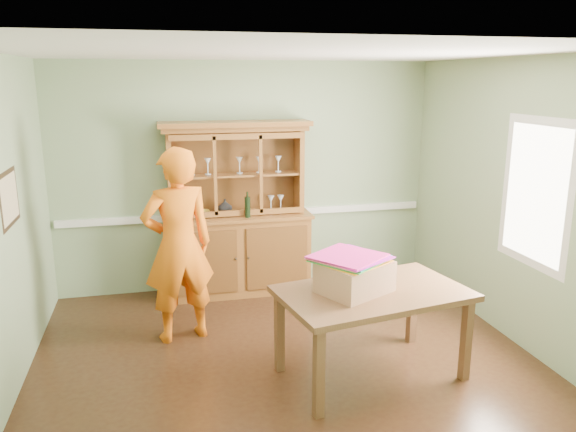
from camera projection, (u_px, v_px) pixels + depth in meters
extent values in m
plane|color=#3F2714|center=(285.00, 358.00, 5.15)|extent=(4.50, 4.50, 0.00)
plane|color=white|center=(285.00, 53.00, 4.50)|extent=(4.50, 4.50, 0.00)
plane|color=gray|center=(247.00, 177.00, 6.72)|extent=(4.50, 0.00, 4.50)
plane|color=gray|center=(1.00, 232.00, 4.32)|extent=(0.00, 4.00, 4.00)
plane|color=gray|center=(515.00, 202.00, 5.34)|extent=(0.00, 4.00, 4.00)
plane|color=gray|center=(372.00, 304.00, 2.94)|extent=(4.50, 0.00, 4.50)
cube|color=white|center=(248.00, 214.00, 6.80)|extent=(4.41, 0.05, 0.08)
cube|color=black|center=(10.00, 198.00, 4.56)|extent=(0.03, 0.60, 0.46)
cube|color=beige|center=(11.00, 198.00, 4.56)|extent=(0.01, 0.52, 0.38)
cube|color=white|center=(535.00, 193.00, 5.01)|extent=(0.03, 0.96, 1.36)
cube|color=white|center=(535.00, 193.00, 5.01)|extent=(0.01, 0.80, 1.20)
cube|color=brown|center=(239.00, 255.00, 6.66)|extent=(1.65, 0.50, 0.92)
cube|color=brown|center=(238.00, 216.00, 6.53)|extent=(1.71, 0.56, 0.04)
cube|color=brown|center=(234.00, 171.00, 6.64)|extent=(1.56, 0.04, 0.96)
cube|color=brown|center=(170.00, 175.00, 6.33)|extent=(0.06, 0.35, 0.96)
cube|color=brown|center=(299.00, 170.00, 6.67)|extent=(0.06, 0.35, 0.96)
cube|color=brown|center=(235.00, 128.00, 6.37)|extent=(1.65, 0.40, 0.06)
cube|color=brown|center=(235.00, 124.00, 6.34)|extent=(1.72, 0.44, 0.06)
cube|color=brown|center=(236.00, 175.00, 6.50)|extent=(1.45, 0.30, 0.02)
imported|color=#B2B2B7|center=(225.00, 206.00, 6.56)|extent=(0.17, 0.17, 0.18)
imported|color=yellow|center=(201.00, 213.00, 6.51)|extent=(0.20, 0.20, 0.05)
cylinder|color=black|center=(248.00, 205.00, 6.37)|extent=(0.06, 0.06, 0.29)
cube|color=brown|center=(373.00, 293.00, 4.70)|extent=(1.69, 1.18, 0.05)
cube|color=brown|center=(319.00, 373.00, 4.18)|extent=(0.08, 0.08, 0.72)
cube|color=brown|center=(279.00, 332.00, 4.86)|extent=(0.08, 0.08, 0.72)
cube|color=brown|center=(466.00, 340.00, 4.72)|extent=(0.08, 0.08, 0.72)
cube|color=brown|center=(412.00, 307.00, 5.40)|extent=(0.08, 0.08, 0.72)
cube|color=#AB7A58|center=(355.00, 277.00, 4.64)|extent=(0.69, 0.64, 0.26)
cube|color=#FFA520|center=(349.00, 260.00, 4.64)|extent=(0.71, 0.71, 0.01)
cube|color=green|center=(349.00, 259.00, 4.64)|extent=(0.71, 0.71, 0.01)
cube|color=#2DBBD9|center=(349.00, 258.00, 4.64)|extent=(0.71, 0.71, 0.01)
cube|color=pink|center=(349.00, 257.00, 4.63)|extent=(0.71, 0.71, 0.01)
cube|color=#C41EB5|center=(349.00, 256.00, 4.63)|extent=(0.71, 0.71, 0.01)
cube|color=#E72389|center=(349.00, 255.00, 4.63)|extent=(0.71, 0.71, 0.01)
imported|color=orange|center=(178.00, 246.00, 5.34)|extent=(0.78, 0.60, 1.90)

